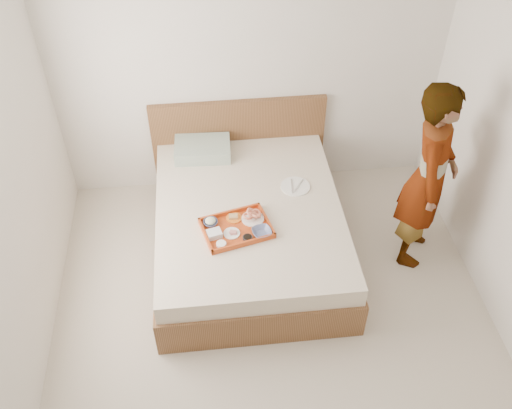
{
  "coord_description": "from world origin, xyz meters",
  "views": [
    {
      "loc": [
        -0.44,
        -2.47,
        3.83
      ],
      "look_at": [
        -0.07,
        0.9,
        0.65
      ],
      "focal_mm": 40.25,
      "sensor_mm": 36.0,
      "label": 1
    }
  ],
  "objects_px": {
    "person": "(429,177)",
    "tray": "(237,228)",
    "bed": "(249,229)",
    "dinner_plate": "(295,186)"
  },
  "relations": [
    {
      "from": "dinner_plate",
      "to": "person",
      "type": "bearing_deg",
      "value": -19.74
    },
    {
      "from": "tray",
      "to": "dinner_plate",
      "type": "height_order",
      "value": "tray"
    },
    {
      "from": "person",
      "to": "tray",
      "type": "bearing_deg",
      "value": 118.12
    },
    {
      "from": "dinner_plate",
      "to": "person",
      "type": "relative_size",
      "value": 0.15
    },
    {
      "from": "bed",
      "to": "dinner_plate",
      "type": "relative_size",
      "value": 7.84
    },
    {
      "from": "tray",
      "to": "person",
      "type": "xyz_separation_m",
      "value": [
        1.56,
        0.1,
        0.3
      ]
    },
    {
      "from": "tray",
      "to": "person",
      "type": "distance_m",
      "value": 1.59
    },
    {
      "from": "bed",
      "to": "tray",
      "type": "bearing_deg",
      "value": -116.0
    },
    {
      "from": "tray",
      "to": "dinner_plate",
      "type": "relative_size",
      "value": 2.1
    },
    {
      "from": "bed",
      "to": "person",
      "type": "height_order",
      "value": "person"
    }
  ]
}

